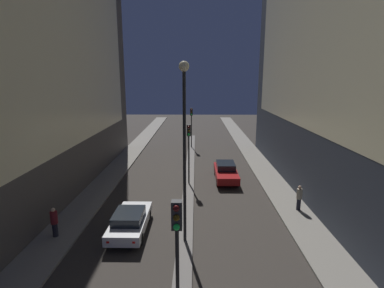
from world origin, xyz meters
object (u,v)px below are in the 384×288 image
Objects in this scene: traffic_light_near at (177,241)px; pedestrian_on_left_sidewalk at (54,221)px; traffic_light_far at (191,119)px; traffic_light_mid at (189,141)px; car_left_lane at (130,221)px; pedestrian_on_right_sidewalk at (299,197)px; street_lamp at (184,129)px; car_right_lane at (226,171)px.

traffic_light_near reaches higher than pedestrian_on_left_sidewalk.
traffic_light_far is (0.00, 28.13, 0.00)m from traffic_light_near.
traffic_light_mid is at bearing 90.00° from traffic_light_near.
car_left_lane is at bearing -98.47° from traffic_light_far.
pedestrian_on_left_sidewalk is at bearing -166.13° from pedestrian_on_right_sidewalk.
street_lamp is 5.59× the size of pedestrian_on_left_sidewalk.
car_right_lane is 14.09m from pedestrian_on_left_sidewalk.
pedestrian_on_right_sidewalk is at bearing 15.19° from car_left_lane.
street_lamp is 2.07× the size of car_left_lane.
traffic_light_far is at bearing 111.76° from pedestrian_on_right_sidewalk.
car_right_lane is (3.12, -11.92, -2.93)m from traffic_light_far.
traffic_light_far is 22.12m from street_lamp.
pedestrian_on_right_sidewalk is at bearing 13.87° from pedestrian_on_left_sidewalk.
traffic_light_far is (0.00, 13.25, 0.00)m from traffic_light_mid.
street_lamp reaches higher than car_left_lane.
traffic_light_far is at bearing 90.00° from street_lamp.
traffic_light_mid reaches higher than pedestrian_on_left_sidewalk.
traffic_light_mid is 2.93× the size of pedestrian_on_right_sidewalk.
traffic_light_near is at bearing -90.00° from traffic_light_far.
traffic_light_mid is 8.84m from car_left_lane.
traffic_light_near is 1.00× the size of traffic_light_mid.
car_right_lane is (6.24, 9.05, 0.04)m from car_left_lane.
traffic_light_near is 16.76m from car_right_lane.
pedestrian_on_left_sidewalk is (-3.91, -0.71, 0.29)m from car_left_lane.
traffic_light_far is 0.53× the size of street_lamp.
car_right_lane is (3.12, 16.21, -2.93)m from traffic_light_near.
pedestrian_on_left_sidewalk is (-7.03, 0.30, -5.11)m from street_lamp.
pedestrian_on_left_sidewalk is (-7.03, -8.43, -2.67)m from traffic_light_mid.
car_right_lane reaches higher than car_left_lane.
pedestrian_on_left_sidewalk is at bearing -107.98° from traffic_light_far.
traffic_light_mid is 11.30m from pedestrian_on_left_sidewalk.
traffic_light_far is 2.93× the size of pedestrian_on_right_sidewalk.
traffic_light_near is 9.91m from pedestrian_on_left_sidewalk.
street_lamp is at bearing -90.00° from traffic_light_far.
traffic_light_near is 1.09× the size of car_left_lane.
pedestrian_on_left_sidewalk is at bearing 177.53° from street_lamp.
street_lamp reaches higher than traffic_light_near.
traffic_light_mid reaches higher than car_left_lane.
traffic_light_far is 2.95× the size of pedestrian_on_left_sidewalk.
car_right_lane is at bearing 123.51° from pedestrian_on_right_sidewalk.
traffic_light_near is at bearing -42.51° from pedestrian_on_left_sidewalk.
traffic_light_mid is at bearing 90.00° from street_lamp.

